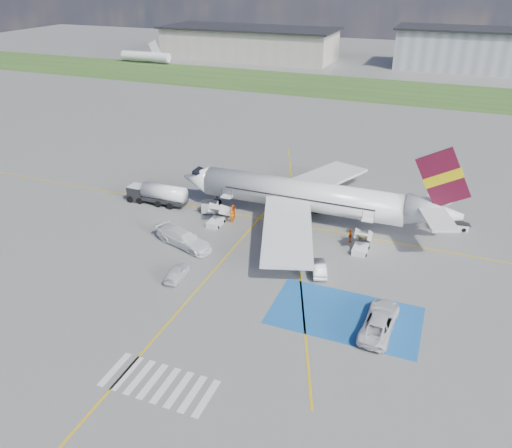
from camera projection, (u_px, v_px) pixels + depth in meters
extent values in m
plane|color=#60605E|center=(262.00, 273.00, 53.80)|extent=(400.00, 400.00, 0.00)
cube|color=#2D4C1E|center=(390.00, 91.00, 132.20)|extent=(400.00, 30.00, 0.01)
cube|color=gold|center=(295.00, 225.00, 63.70)|extent=(120.00, 0.20, 0.01)
cube|color=gold|center=(175.00, 316.00, 47.19)|extent=(0.20, 60.00, 0.01)
cube|color=gold|center=(295.00, 225.00, 63.70)|extent=(20.71, 56.45, 0.01)
cube|color=#1A569E|center=(345.00, 315.00, 47.22)|extent=(14.00, 8.00, 0.01)
cube|color=silver|center=(115.00, 369.00, 40.91)|extent=(0.60, 4.00, 0.01)
cube|color=silver|center=(127.00, 373.00, 40.52)|extent=(0.60, 4.00, 0.01)
cube|color=silver|center=(140.00, 377.00, 40.13)|extent=(0.60, 4.00, 0.01)
cube|color=silver|center=(153.00, 381.00, 39.73)|extent=(0.60, 4.00, 0.01)
cube|color=silver|center=(166.00, 385.00, 39.34)|extent=(0.60, 4.00, 0.01)
cube|color=silver|center=(179.00, 390.00, 38.95)|extent=(0.60, 4.00, 0.01)
cube|color=silver|center=(193.00, 394.00, 38.55)|extent=(0.60, 4.00, 0.01)
cube|color=silver|center=(206.00, 398.00, 38.16)|extent=(0.60, 4.00, 0.01)
cube|color=#A1988B|center=(249.00, 44.00, 176.81)|extent=(60.00, 22.00, 10.00)
cube|color=gray|center=(476.00, 50.00, 155.89)|extent=(48.00, 18.00, 12.00)
cylinder|color=silver|center=(301.00, 195.00, 63.79)|extent=(26.00, 3.90, 3.90)
cone|color=silver|center=(197.00, 178.00, 68.71)|extent=(4.00, 3.90, 3.90)
cube|color=black|center=(200.00, 172.00, 68.03)|extent=(1.67, 1.90, 0.82)
cone|color=silver|center=(434.00, 213.00, 58.30)|extent=(6.50, 3.90, 3.90)
cube|color=silver|center=(287.00, 229.00, 56.73)|extent=(9.86, 15.95, 1.40)
cube|color=silver|center=(325.00, 177.00, 70.76)|extent=(9.86, 15.95, 1.40)
cylinder|color=#38383A|center=(287.00, 228.00, 60.09)|extent=(3.40, 2.10, 2.10)
cylinder|color=#38383A|center=(312.00, 193.00, 69.33)|extent=(3.40, 2.10, 2.10)
cube|color=#500D21|center=(443.00, 178.00, 56.18)|extent=(6.62, 0.30, 7.45)
cube|color=#D7BC0B|center=(443.00, 178.00, 56.18)|extent=(4.36, 0.40, 3.08)
cube|color=silver|center=(439.00, 220.00, 55.14)|extent=(4.73, 5.95, 0.49)
cube|color=silver|center=(442.00, 197.00, 60.42)|extent=(4.73, 5.95, 0.49)
cube|color=black|center=(297.00, 198.00, 62.01)|extent=(19.50, 0.04, 0.18)
cube|color=black|center=(306.00, 187.00, 65.25)|extent=(19.50, 0.04, 0.18)
cube|color=silver|center=(221.00, 210.00, 64.38)|extent=(1.40, 3.73, 2.32)
cube|color=silver|center=(227.00, 197.00, 65.46)|extent=(1.40, 1.00, 0.12)
cylinder|color=black|center=(222.00, 192.00, 65.44)|extent=(0.06, 0.06, 1.10)
cylinder|color=black|center=(231.00, 194.00, 64.98)|extent=(0.06, 0.06, 1.10)
cube|color=silver|center=(216.00, 223.00, 63.57)|extent=(1.60, 2.40, 0.70)
cube|color=silver|center=(364.00, 235.00, 58.32)|extent=(1.40, 3.73, 2.32)
cube|color=silver|center=(368.00, 220.00, 59.40)|extent=(1.40, 1.00, 0.12)
cylinder|color=black|center=(362.00, 215.00, 59.38)|extent=(0.06, 0.06, 1.10)
cylinder|color=black|center=(374.00, 217.00, 58.92)|extent=(0.06, 0.06, 1.10)
cube|color=silver|center=(360.00, 250.00, 57.50)|extent=(1.60, 2.40, 0.70)
cube|color=black|center=(138.00, 193.00, 70.06)|extent=(2.16, 2.16, 2.13)
cylinder|color=silver|center=(164.00, 192.00, 68.32)|extent=(6.33, 2.23, 2.13)
cube|color=black|center=(165.00, 199.00, 68.81)|extent=(6.33, 2.23, 0.46)
cube|color=silver|center=(210.00, 207.00, 66.40)|extent=(2.32, 1.72, 1.46)
cube|color=black|center=(210.00, 202.00, 66.05)|extent=(2.20, 1.60, 0.12)
cube|color=silver|center=(449.00, 226.00, 62.66)|extent=(4.63, 2.55, 0.73)
cube|color=black|center=(459.00, 222.00, 62.25)|extent=(3.06, 1.81, 0.82)
imported|color=silver|center=(177.00, 272.00, 52.59)|extent=(1.92, 4.16, 1.38)
imported|color=#ACAFB3|center=(319.00, 268.00, 53.45)|extent=(2.78, 4.36, 1.36)
imported|color=silver|center=(380.00, 319.00, 45.08)|extent=(2.94, 5.85, 2.14)
imported|color=white|center=(184.00, 236.00, 58.57)|extent=(6.57, 4.29, 2.39)
imported|color=orange|center=(232.00, 217.00, 63.80)|extent=(0.69, 0.55, 1.66)
imported|color=#EE580C|center=(233.00, 212.00, 64.93)|extent=(1.16, 1.21, 1.97)
imported|color=#ED570C|center=(350.00, 236.00, 59.44)|extent=(0.65, 1.06, 1.68)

